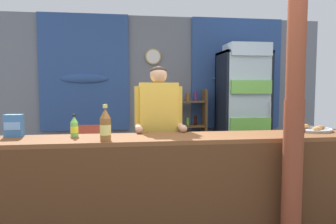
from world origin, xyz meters
TOP-DOWN VIEW (x-y plane):
  - ground_plane at (0.00, 1.15)m, footprint 7.69×7.69m
  - back_wall_curtained at (0.01, 2.93)m, footprint 5.73×0.22m
  - stall_counter at (-0.07, 0.40)m, footprint 4.52×0.55m
  - timber_post at (0.84, 0.11)m, footprint 0.20×0.17m
  - drink_fridge at (1.26, 2.34)m, footprint 0.75×0.65m
  - bottle_shelf_rack at (0.48, 2.62)m, footprint 0.48×0.28m
  - plastic_lawn_chair at (-1.07, 1.89)m, footprint 0.47×0.47m
  - shopkeeper at (-0.25, 1.03)m, footprint 0.54×0.42m
  - soda_bottle_iced_tea at (-0.79, 0.34)m, footprint 0.10×0.10m
  - soda_bottle_lime_soda at (-1.11, 0.65)m, footprint 0.07×0.07m
  - snack_box_biscuit at (-1.68, 0.72)m, footprint 0.16×0.11m
  - pastry_tray at (1.37, 0.69)m, footprint 0.45×0.45m

SIDE VIEW (x-z plane):
  - ground_plane at x=0.00m, z-range 0.00..0.00m
  - plastic_lawn_chair at x=-1.07m, z-range 0.06..0.92m
  - stall_counter at x=-0.07m, z-range 0.12..1.03m
  - bottle_shelf_rack at x=0.48m, z-range 0.03..1.38m
  - pastry_tray at x=1.37m, z-range 0.90..0.97m
  - soda_bottle_lime_soda at x=-1.11m, z-range 0.90..1.11m
  - snack_box_biscuit at x=-1.68m, z-range 0.91..1.13m
  - shopkeeper at x=-0.25m, z-range 0.21..1.83m
  - soda_bottle_iced_tea at x=-0.79m, z-range 0.89..1.21m
  - drink_fridge at x=1.26m, z-range 0.10..2.16m
  - timber_post at x=0.84m, z-range -0.05..2.50m
  - back_wall_curtained at x=0.01m, z-range 0.04..2.62m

